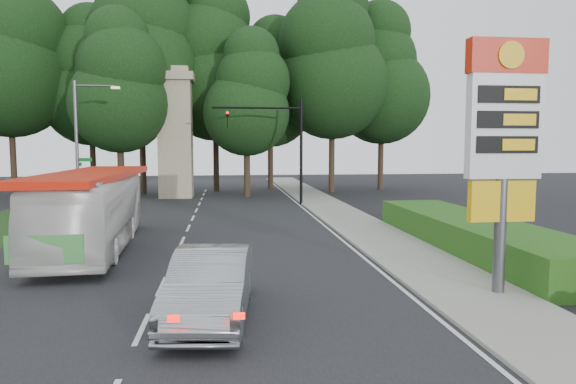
{
  "coord_description": "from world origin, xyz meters",
  "views": [
    {
      "loc": [
        1.9,
        -10.86,
        4.08
      ],
      "look_at": [
        4.36,
        9.65,
        2.2
      ],
      "focal_mm": 32.0,
      "sensor_mm": 36.0,
      "label": 1
    }
  ],
  "objects": [
    {
      "name": "grass_verge_left",
      "position": [
        -9.5,
        18.0,
        0.01
      ],
      "size": [
        5.0,
        50.0,
        0.02
      ],
      "primitive_type": "cube",
      "color": "#193814",
      "rests_on": "ground"
    },
    {
      "name": "hedge",
      "position": [
        11.5,
        8.0,
        0.6
      ],
      "size": [
        3.0,
        14.0,
        1.2
      ],
      "primitive_type": "cube",
      "color": "#275015",
      "rests_on": "ground"
    },
    {
      "name": "tree_center_left",
      "position": [
        -5.0,
        33.0,
        12.02
      ],
      "size": [
        10.08,
        10.08,
        19.8
      ],
      "color": "#2D2116",
      "rests_on": "ground"
    },
    {
      "name": "sidewalk_right",
      "position": [
        8.5,
        12.0,
        0.06
      ],
      "size": [
        3.0,
        80.0,
        0.12
      ],
      "primitive_type": "cube",
      "color": "gray",
      "rests_on": "ground"
    },
    {
      "name": "tree_center_right",
      "position": [
        1.0,
        35.0,
        11.02
      ],
      "size": [
        9.24,
        9.24,
        18.15
      ],
      "color": "#2D2116",
      "rests_on": "ground"
    },
    {
      "name": "monument",
      "position": [
        -2.0,
        30.0,
        5.1
      ],
      "size": [
        3.0,
        3.0,
        10.05
      ],
      "color": "gray",
      "rests_on": "ground"
    },
    {
      "name": "tree_west_mid",
      "position": [
        -16.0,
        35.0,
        11.69
      ],
      "size": [
        9.8,
        9.8,
        19.25
      ],
      "color": "#2D2116",
      "rests_on": "ground"
    },
    {
      "name": "tree_east_mid",
      "position": [
        11.0,
        33.0,
        11.35
      ],
      "size": [
        9.52,
        9.52,
        18.7
      ],
      "color": "#2D2116",
      "rests_on": "ground"
    },
    {
      "name": "transit_bus",
      "position": [
        -3.32,
        9.76,
        1.53
      ],
      "size": [
        3.29,
        11.14,
        3.06
      ],
      "primitive_type": "imported",
      "rotation": [
        0.0,
        0.0,
        0.07
      ],
      "color": "white",
      "rests_on": "ground"
    },
    {
      "name": "traffic_signal_mast",
      "position": [
        5.68,
        24.0,
        4.67
      ],
      "size": [
        6.1,
        0.35,
        7.2
      ],
      "color": "black",
      "rests_on": "ground"
    },
    {
      "name": "gas_station_pylon",
      "position": [
        9.2,
        1.99,
        4.45
      ],
      "size": [
        2.1,
        0.45,
        6.85
      ],
      "color": "#59595E",
      "rests_on": "ground"
    },
    {
      "name": "tree_monument_left",
      "position": [
        -6.0,
        29.0,
        8.68
      ],
      "size": [
        7.28,
        7.28,
        14.3
      ],
      "color": "#2D2116",
      "rests_on": "ground"
    },
    {
      "name": "streetlight_signs",
      "position": [
        -6.99,
        22.01,
        4.44
      ],
      "size": [
        2.75,
        0.98,
        8.0
      ],
      "color": "#59595E",
      "rests_on": "ground"
    },
    {
      "name": "ground",
      "position": [
        0.0,
        0.0,
        0.0
      ],
      "size": [
        120.0,
        120.0,
        0.0
      ],
      "primitive_type": "plane",
      "color": "black",
      "rests_on": "ground"
    },
    {
      "name": "tree_east_near",
      "position": [
        6.0,
        37.0,
        9.68
      ],
      "size": [
        8.12,
        8.12,
        15.95
      ],
      "color": "#2D2116",
      "rests_on": "ground"
    },
    {
      "name": "tree_monument_right",
      "position": [
        3.5,
        29.5,
        8.01
      ],
      "size": [
        6.72,
        6.72,
        13.2
      ],
      "color": "#2D2116",
      "rests_on": "ground"
    },
    {
      "name": "sedan_silver",
      "position": [
        1.5,
        1.05,
        0.82
      ],
      "size": [
        2.19,
        5.09,
        1.63
      ],
      "primitive_type": "imported",
      "rotation": [
        0.0,
        0.0,
        -0.1
      ],
      "color": "#93969A",
      "rests_on": "ground"
    },
    {
      "name": "road_surface",
      "position": [
        0.0,
        12.0,
        0.01
      ],
      "size": [
        14.0,
        80.0,
        0.02
      ],
      "primitive_type": "cube",
      "color": "black",
      "rests_on": "ground"
    },
    {
      "name": "tree_west_near",
      "position": [
        -10.0,
        37.0,
        10.02
      ],
      "size": [
        8.4,
        8.4,
        16.5
      ],
      "color": "#2D2116",
      "rests_on": "ground"
    },
    {
      "name": "tree_far_east",
      "position": [
        16.0,
        35.0,
        10.35
      ],
      "size": [
        8.68,
        8.68,
        17.05
      ],
      "color": "#2D2116",
      "rests_on": "ground"
    }
  ]
}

